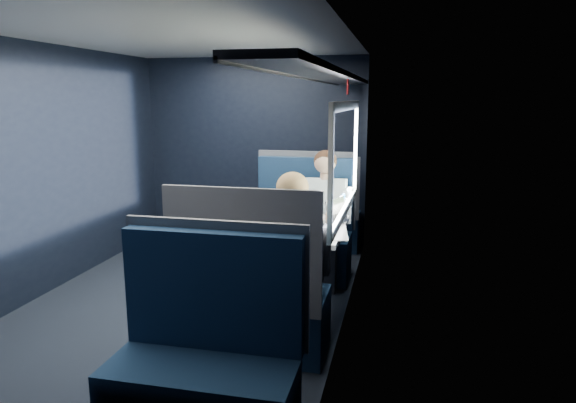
% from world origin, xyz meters
% --- Properties ---
extents(ground, '(2.80, 4.20, 0.01)m').
position_xyz_m(ground, '(0.00, 0.00, -0.01)').
color(ground, black).
extents(room_shell, '(3.00, 4.40, 2.40)m').
position_xyz_m(room_shell, '(0.02, 0.00, 1.48)').
color(room_shell, black).
rests_on(room_shell, ground).
extents(table, '(0.62, 1.00, 0.74)m').
position_xyz_m(table, '(1.03, 0.00, 0.66)').
color(table, '#54565E').
rests_on(table, ground).
extents(seat_bay_near, '(1.04, 0.62, 1.26)m').
position_xyz_m(seat_bay_near, '(0.84, 0.87, 0.42)').
color(seat_bay_near, '#0E213D').
rests_on(seat_bay_near, ground).
extents(seat_bay_far, '(1.04, 0.62, 1.26)m').
position_xyz_m(seat_bay_far, '(0.85, -0.87, 0.41)').
color(seat_bay_far, '#0E213D').
rests_on(seat_bay_far, ground).
extents(seat_row_front, '(1.04, 0.51, 1.16)m').
position_xyz_m(seat_row_front, '(0.85, 1.80, 0.41)').
color(seat_row_front, '#0E213D').
rests_on(seat_row_front, ground).
extents(seat_row_back, '(1.04, 0.51, 1.16)m').
position_xyz_m(seat_row_back, '(0.85, -1.80, 0.41)').
color(seat_row_back, '#0E213D').
rests_on(seat_row_back, ground).
extents(man, '(0.53, 0.56, 1.32)m').
position_xyz_m(man, '(1.10, 0.70, 0.72)').
color(man, black).
rests_on(man, ground).
extents(woman, '(0.53, 0.56, 1.32)m').
position_xyz_m(woman, '(1.10, -0.71, 0.73)').
color(woman, black).
rests_on(woman, ground).
extents(papers, '(0.72, 0.94, 0.01)m').
position_xyz_m(papers, '(1.09, 0.01, 0.74)').
color(papers, white).
rests_on(papers, table).
extents(laptop, '(0.34, 0.39, 0.24)m').
position_xyz_m(laptop, '(1.25, 0.05, 0.81)').
color(laptop, silver).
rests_on(laptop, table).
extents(bottle_small, '(0.07, 0.07, 0.23)m').
position_xyz_m(bottle_small, '(1.33, 0.35, 0.84)').
color(bottle_small, silver).
rests_on(bottle_small, table).
extents(cup, '(0.06, 0.06, 0.08)m').
position_xyz_m(cup, '(1.27, 0.44, 0.78)').
color(cup, white).
rests_on(cup, table).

